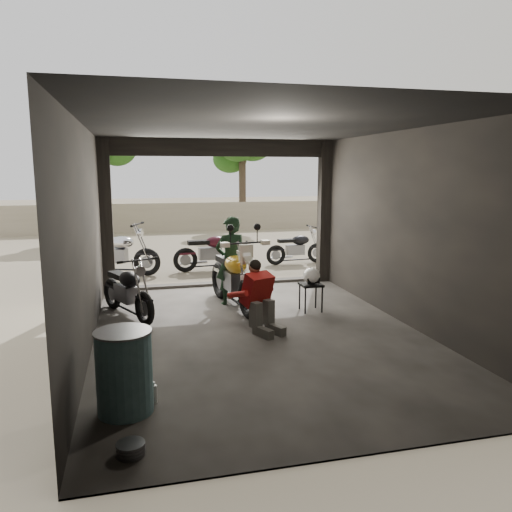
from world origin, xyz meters
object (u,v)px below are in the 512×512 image
mechanic (262,299)px  stool (311,288)px  rider (231,261)px  sign_post (338,211)px  left_bike (127,286)px  outside_bike_b (212,248)px  outside_bike_a (116,249)px  main_bike (233,273)px  outside_bike_c (297,245)px  helmet (312,276)px  oil_drum (124,373)px

mechanic → stool: mechanic is taller
rider → sign_post: size_ratio=0.74×
left_bike → rider: size_ratio=0.96×
outside_bike_b → mechanic: outside_bike_b is taller
outside_bike_a → mechanic: bearing=-135.9°
main_bike → outside_bike_c: 4.74m
main_bike → stool: 1.46m
mechanic → sign_post: 5.38m
left_bike → helmet: left_bike is taller
outside_bike_c → mechanic: (-2.43, -5.55, 0.04)m
helmet → left_bike: bearing=170.2°
left_bike → outside_bike_a: 3.73m
oil_drum → outside_bike_b: bearing=74.3°
outside_bike_b → outside_bike_c: outside_bike_b is taller
stool → helmet: bearing=-86.5°
left_bike → oil_drum: left_bike is taller
left_bike → mechanic: 2.52m
oil_drum → sign_post: size_ratio=0.39×
stool → oil_drum: (-3.23, -3.18, -0.00)m
outside_bike_c → sign_post: 1.74m
left_bike → outside_bike_a: bearing=69.0°
left_bike → outside_bike_b: size_ratio=0.94×
outside_bike_a → sign_post: (5.42, -0.86, 0.90)m
stool → sign_post: size_ratio=0.23×
oil_drum → main_bike: bearing=63.0°
rider → mechanic: size_ratio=1.51×
outside_bike_b → outside_bike_c: (2.41, 0.36, -0.07)m
left_bike → sign_post: 5.97m
outside_bike_c → rider: 4.54m
outside_bike_c → mechanic: bearing=152.1°
main_bike → outside_bike_b: (0.16, 3.62, -0.09)m
rider → outside_bike_b: bearing=-103.5°
stool → oil_drum: oil_drum is taller
left_bike → helmet: 3.27m
left_bike → outside_bike_c: size_ratio=1.06×
outside_bike_a → sign_post: 5.57m
stool → helmet: (0.00, -0.02, 0.22)m
left_bike → sign_post: sign_post is taller
stool → sign_post: sign_post is taller
main_bike → sign_post: bearing=31.5°
main_bike → outside_bike_b: main_bike is taller
main_bike → stool: (1.32, -0.59, -0.22)m
stool → helmet: 0.22m
mechanic → helmet: (1.17, 0.95, 0.11)m
left_bike → outside_bike_a: outside_bike_a is taller
rider → mechanic: (0.14, -1.82, -0.29)m
outside_bike_b → sign_post: 3.33m
sign_post → outside_bike_b: bearing=176.3°
outside_bike_c → outside_bike_b: bearing=94.3°
outside_bike_b → sign_post: (3.07, -0.88, 0.96)m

